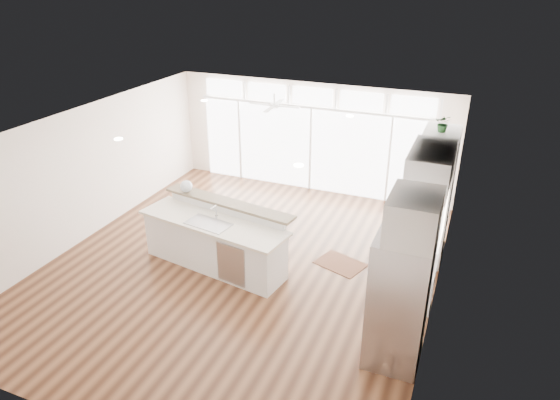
% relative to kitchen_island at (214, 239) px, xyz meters
% --- Properties ---
extents(floor, '(7.00, 8.00, 0.02)m').
position_rel_kitchen_island_xyz_m(floor, '(0.47, 0.20, -0.59)').
color(floor, '#422414').
rests_on(floor, ground).
extents(ceiling, '(7.00, 8.00, 0.02)m').
position_rel_kitchen_island_xyz_m(ceiling, '(0.47, 0.20, 2.12)').
color(ceiling, white).
rests_on(ceiling, wall_back).
extents(wall_back, '(7.00, 0.04, 2.70)m').
position_rel_kitchen_island_xyz_m(wall_back, '(0.47, 4.20, 0.77)').
color(wall_back, white).
rests_on(wall_back, floor).
extents(wall_front, '(7.00, 0.04, 2.70)m').
position_rel_kitchen_island_xyz_m(wall_front, '(0.47, -3.80, 0.77)').
color(wall_front, white).
rests_on(wall_front, floor).
extents(wall_left, '(0.04, 8.00, 2.70)m').
position_rel_kitchen_island_xyz_m(wall_left, '(-3.03, 0.20, 0.77)').
color(wall_left, white).
rests_on(wall_left, floor).
extents(wall_right, '(0.04, 8.00, 2.70)m').
position_rel_kitchen_island_xyz_m(wall_right, '(3.97, 0.20, 0.77)').
color(wall_right, white).
rests_on(wall_right, floor).
extents(glass_wall, '(5.80, 0.06, 2.08)m').
position_rel_kitchen_island_xyz_m(glass_wall, '(0.47, 4.14, 0.47)').
color(glass_wall, silver).
rests_on(glass_wall, wall_back).
extents(transom_row, '(5.90, 0.06, 0.40)m').
position_rel_kitchen_island_xyz_m(transom_row, '(0.47, 4.14, 1.80)').
color(transom_row, silver).
rests_on(transom_row, wall_back).
extents(desk_window, '(0.04, 0.85, 0.85)m').
position_rel_kitchen_island_xyz_m(desk_window, '(3.93, 0.50, 0.97)').
color(desk_window, white).
rests_on(desk_window, wall_right).
extents(ceiling_fan, '(1.16, 1.16, 0.32)m').
position_rel_kitchen_island_xyz_m(ceiling_fan, '(-0.03, 3.00, 1.90)').
color(ceiling_fan, white).
rests_on(ceiling_fan, ceiling).
extents(recessed_lights, '(3.40, 3.00, 0.02)m').
position_rel_kitchen_island_xyz_m(recessed_lights, '(0.47, 0.40, 2.10)').
color(recessed_lights, '#F2E1CD').
rests_on(recessed_lights, ceiling).
extents(oven_cabinet, '(0.64, 1.20, 2.50)m').
position_rel_kitchen_island_xyz_m(oven_cabinet, '(3.64, 2.00, 0.67)').
color(oven_cabinet, white).
rests_on(oven_cabinet, floor).
extents(desk_nook, '(0.72, 1.30, 0.76)m').
position_rel_kitchen_island_xyz_m(desk_nook, '(3.60, 0.50, -0.20)').
color(desk_nook, white).
rests_on(desk_nook, floor).
extents(upper_cabinets, '(0.64, 1.30, 0.64)m').
position_rel_kitchen_island_xyz_m(upper_cabinets, '(3.64, 0.50, 1.77)').
color(upper_cabinets, white).
rests_on(upper_cabinets, wall_right).
extents(refrigerator, '(0.76, 0.90, 2.00)m').
position_rel_kitchen_island_xyz_m(refrigerator, '(3.58, -1.15, 0.42)').
color(refrigerator, '#ADAEB2').
rests_on(refrigerator, floor).
extents(fridge_cabinet, '(0.64, 0.90, 0.60)m').
position_rel_kitchen_island_xyz_m(fridge_cabinet, '(3.64, -1.15, 1.72)').
color(fridge_cabinet, white).
rests_on(fridge_cabinet, wall_right).
extents(framed_photos, '(0.06, 0.22, 0.80)m').
position_rel_kitchen_island_xyz_m(framed_photos, '(3.93, 1.12, 0.82)').
color(framed_photos, black).
rests_on(framed_photos, wall_right).
extents(kitchen_island, '(3.07, 1.57, 1.16)m').
position_rel_kitchen_island_xyz_m(kitchen_island, '(0.00, 0.00, 0.00)').
color(kitchen_island, white).
rests_on(kitchen_island, floor).
extents(rug, '(1.03, 0.88, 0.01)m').
position_rel_kitchen_island_xyz_m(rug, '(2.19, 0.96, -0.58)').
color(rug, '#381C12').
rests_on(rug, floor).
extents(office_chair, '(0.56, 0.52, 0.99)m').
position_rel_kitchen_island_xyz_m(office_chair, '(3.47, 0.51, -0.08)').
color(office_chair, black).
rests_on(office_chair, floor).
extents(fishbowl, '(0.26, 0.26, 0.24)m').
position_rel_kitchen_island_xyz_m(fishbowl, '(-0.87, 0.55, 0.70)').
color(fishbowl, silver).
rests_on(fishbowl, kitchen_island).
extents(monitor, '(0.15, 0.45, 0.37)m').
position_rel_kitchen_island_xyz_m(monitor, '(3.52, 0.50, 0.36)').
color(monitor, black).
rests_on(monitor, desk_nook).
extents(keyboard, '(0.14, 0.29, 0.01)m').
position_rel_kitchen_island_xyz_m(keyboard, '(3.35, 0.50, 0.19)').
color(keyboard, white).
rests_on(keyboard, desk_nook).
extents(potted_plant, '(0.31, 0.34, 0.25)m').
position_rel_kitchen_island_xyz_m(potted_plant, '(3.64, 2.00, 2.04)').
color(potted_plant, '#245526').
rests_on(potted_plant, oven_cabinet).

